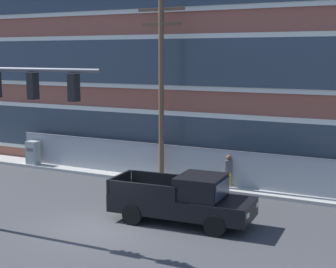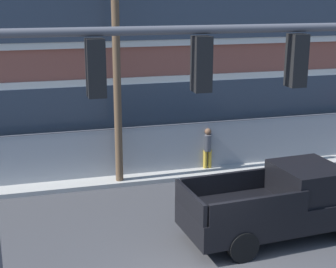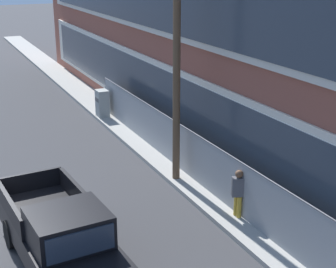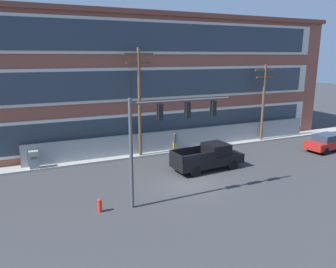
# 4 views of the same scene
# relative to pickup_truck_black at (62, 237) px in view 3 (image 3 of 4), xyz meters

# --- Properties ---
(sidewalk_building_side) EXTENTS (80.00, 1.66, 0.16)m
(sidewalk_building_side) POSITION_rel_pickup_truck_black_xyz_m (-2.65, 5.59, -0.85)
(sidewalk_building_side) COLOR #9E9B93
(sidewalk_building_side) RESTS_ON ground
(brick_mill_building) EXTENTS (44.97, 10.67, 12.12)m
(brick_mill_building) POSITION_rel_pickup_truck_black_xyz_m (-4.78, 11.46, 5.14)
(brick_mill_building) COLOR brown
(brick_mill_building) RESTS_ON ground
(chain_link_fence) EXTENTS (27.85, 0.06, 1.91)m
(chain_link_fence) POSITION_rel_pickup_truck_black_xyz_m (0.87, 5.61, 0.04)
(chain_link_fence) COLOR gray
(chain_link_fence) RESTS_ON ground
(pickup_truck_black) EXTENTS (5.68, 2.38, 1.94)m
(pickup_truck_black) POSITION_rel_pickup_truck_black_xyz_m (0.00, 0.00, 0.00)
(pickup_truck_black) COLOR black
(pickup_truck_black) RESTS_ON ground
(utility_pole_near_corner) EXTENTS (2.45, 0.26, 9.08)m
(utility_pole_near_corner) POSITION_rel_pickup_truck_black_xyz_m (-3.69, 5.07, 4.08)
(utility_pole_near_corner) COLOR brown
(utility_pole_near_corner) RESTS_ON ground
(electrical_cabinet) EXTENTS (0.69, 0.56, 1.51)m
(electrical_cabinet) POSITION_rel_pickup_truck_black_xyz_m (-12.12, 5.10, -0.18)
(electrical_cabinet) COLOR #939993
(electrical_cabinet) RESTS_ON ground
(pedestrian_near_cabinet) EXTENTS (0.37, 0.46, 1.69)m
(pedestrian_near_cabinet) POSITION_rel_pickup_truck_black_xyz_m (-0.28, 5.49, 0.04)
(pedestrian_near_cabinet) COLOR #B7932D
(pedestrian_near_cabinet) RESTS_ON ground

